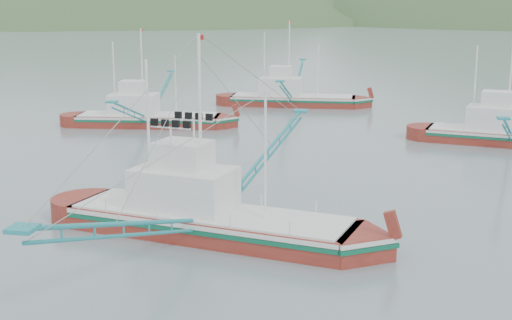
% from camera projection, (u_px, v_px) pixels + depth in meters
% --- Properties ---
extents(ground, '(1200.00, 1200.00, 0.00)m').
position_uv_depth(ground, '(237.00, 239.00, 39.80)').
color(ground, slate).
rests_on(ground, ground).
extents(main_boat, '(17.21, 29.74, 12.20)m').
position_uv_depth(main_boat, '(207.00, 198.00, 39.96)').
color(main_boat, maroon).
rests_on(main_boat, ground).
extents(bg_boat_far, '(15.61, 28.09, 11.36)m').
position_uv_depth(bg_boat_far, '(291.00, 93.00, 89.16)').
color(bg_boat_far, maroon).
rests_on(bg_boat_far, ground).
extents(bg_boat_left, '(15.29, 27.02, 10.97)m').
position_uv_depth(bg_boat_left, '(146.00, 111.00, 74.83)').
color(bg_boat_left, maroon).
rests_on(bg_boat_left, ground).
extents(bg_boat_right, '(15.75, 27.22, 11.17)m').
position_uv_depth(bg_boat_right, '(511.00, 123.00, 65.20)').
color(bg_boat_right, maroon).
rests_on(bg_boat_right, ground).
extents(headland_left, '(448.00, 308.00, 210.00)m').
position_uv_depth(headland_left, '(62.00, 22.00, 416.70)').
color(headland_left, '#37552C').
rests_on(headland_left, ground).
extents(ridge_distant, '(960.00, 400.00, 240.00)m').
position_uv_depth(ridge_distant, '(416.00, 16.00, 571.86)').
color(ridge_distant, slate).
rests_on(ridge_distant, ground).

